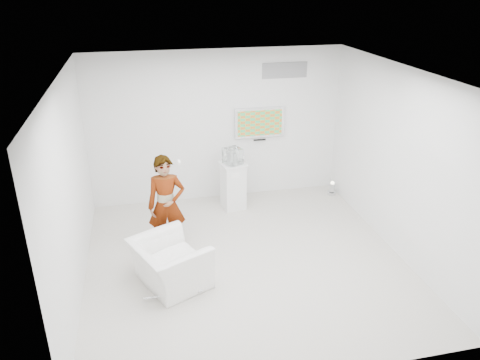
{
  "coord_description": "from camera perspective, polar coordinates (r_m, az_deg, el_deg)",
  "views": [
    {
      "loc": [
        -1.48,
        -6.22,
        4.23
      ],
      "look_at": [
        0.04,
        0.6,
        1.17
      ],
      "focal_mm": 35.0,
      "sensor_mm": 36.0,
      "label": 1
    }
  ],
  "objects": [
    {
      "name": "floor_uplight",
      "position": [
        9.98,
        11.15,
        -0.99
      ],
      "size": [
        0.22,
        0.22,
        0.28
      ],
      "primitive_type": "cylinder",
      "rotation": [
        0.0,
        0.0,
        0.22
      ],
      "color": "silver",
      "rests_on": "room"
    },
    {
      "name": "pedestal",
      "position": [
        9.13,
        -0.85,
        -0.68
      ],
      "size": [
        0.52,
        0.52,
        0.93
      ],
      "primitive_type": "cube",
      "rotation": [
        0.0,
        0.0,
        0.16
      ],
      "color": "white",
      "rests_on": "room"
    },
    {
      "name": "wii_remote",
      "position": [
        7.5,
        -7.43,
        2.18
      ],
      "size": [
        0.04,
        0.15,
        0.04
      ],
      "primitive_type": "cube",
      "rotation": [
        0.0,
        0.0,
        0.01
      ],
      "color": "white",
      "rests_on": "person"
    },
    {
      "name": "person",
      "position": [
        7.63,
        -8.95,
        -3.06
      ],
      "size": [
        0.62,
        0.41,
        1.67
      ],
      "primitive_type": "imported",
      "rotation": [
        0.0,
        0.0,
        -0.02
      ],
      "color": "white",
      "rests_on": "room"
    },
    {
      "name": "console",
      "position": [
        8.9,
        -0.87,
        2.73
      ],
      "size": [
        0.08,
        0.18,
        0.23
      ],
      "primitive_type": "cube",
      "rotation": [
        0.0,
        0.0,
        0.18
      ],
      "color": "white",
      "rests_on": "pedestal"
    },
    {
      "name": "tv",
      "position": [
        9.37,
        2.38,
        7.03
      ],
      "size": [
        1.0,
        0.08,
        0.6
      ],
      "primitive_type": "cube",
      "color": "silver",
      "rests_on": "room"
    },
    {
      "name": "room",
      "position": [
        6.95,
        0.75,
        0.55
      ],
      "size": [
        5.01,
        5.01,
        3.0
      ],
      "color": "#B7B2A7",
      "rests_on": "ground"
    },
    {
      "name": "armchair",
      "position": [
        7.06,
        -8.54,
        -10.0
      ],
      "size": [
        1.29,
        1.35,
        0.69
      ],
      "primitive_type": "imported",
      "rotation": [
        0.0,
        0.0,
        1.99
      ],
      "color": "white",
      "rests_on": "room"
    },
    {
      "name": "vitrine",
      "position": [
        8.89,
        -0.87,
        2.94
      ],
      "size": [
        0.4,
        0.4,
        0.3
      ],
      "primitive_type": "cube",
      "rotation": [
        0.0,
        0.0,
        0.4
      ],
      "color": "white",
      "rests_on": "pedestal"
    },
    {
      "name": "logo_decal",
      "position": [
        9.31,
        5.48,
        13.17
      ],
      "size": [
        0.9,
        0.02,
        0.3
      ],
      "primitive_type": "cube",
      "color": "gray",
      "rests_on": "room"
    }
  ]
}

